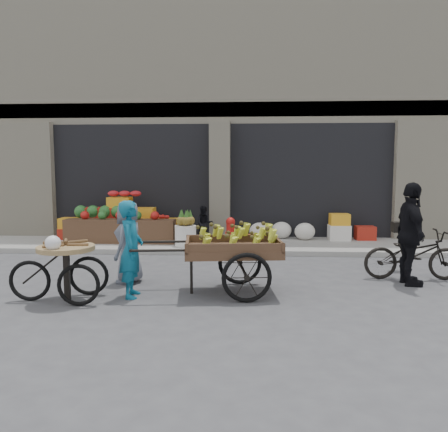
# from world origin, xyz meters

# --- Properties ---
(ground) EXTENTS (80.00, 80.00, 0.00)m
(ground) POSITION_xyz_m (0.00, 0.00, 0.00)
(ground) COLOR #424244
(ground) RESTS_ON ground
(sidewalk) EXTENTS (18.00, 2.20, 0.12)m
(sidewalk) POSITION_xyz_m (0.00, 4.10, 0.06)
(sidewalk) COLOR gray
(sidewalk) RESTS_ON ground
(building) EXTENTS (14.00, 6.45, 7.00)m
(building) POSITION_xyz_m (0.00, 8.03, 3.37)
(building) COLOR beige
(building) RESTS_ON ground
(fruit_display) EXTENTS (3.10, 1.12, 1.24)m
(fruit_display) POSITION_xyz_m (-2.48, 4.38, 0.67)
(fruit_display) COLOR #AA2417
(fruit_display) RESTS_ON sidewalk
(pineapple_bin) EXTENTS (0.52, 0.52, 0.50)m
(pineapple_bin) POSITION_xyz_m (-0.75, 3.60, 0.37)
(pineapple_bin) COLOR silver
(pineapple_bin) RESTS_ON sidewalk
(fire_hydrant) EXTENTS (0.22, 0.22, 0.71)m
(fire_hydrant) POSITION_xyz_m (0.35, 3.55, 0.50)
(fire_hydrant) COLOR #A5140F
(fire_hydrant) RESTS_ON sidewalk
(orange_bucket) EXTENTS (0.32, 0.32, 0.30)m
(orange_bucket) POSITION_xyz_m (0.85, 3.50, 0.27)
(orange_bucket) COLOR orange
(orange_bucket) RESTS_ON sidewalk
(right_bay_goods) EXTENTS (3.35, 0.60, 0.70)m
(right_bay_goods) POSITION_xyz_m (2.61, 4.70, 0.41)
(right_bay_goods) COLOR silver
(right_bay_goods) RESTS_ON sidewalk
(seated_person) EXTENTS (0.51, 0.43, 0.93)m
(seated_person) POSITION_xyz_m (-0.35, 4.20, 0.58)
(seated_person) COLOR black
(seated_person) RESTS_ON sidewalk
(banana_cart) EXTENTS (2.64, 1.32, 1.06)m
(banana_cart) POSITION_xyz_m (0.48, -0.04, 0.77)
(banana_cart) COLOR #533525
(banana_cart) RESTS_ON ground
(vendor_woman) EXTENTS (0.42, 0.58, 1.50)m
(vendor_woman) POSITION_xyz_m (-1.02, -0.32, 0.75)
(vendor_woman) COLOR #105D7B
(vendor_woman) RESTS_ON ground
(tricycle_cart) EXTENTS (1.45, 0.92, 0.95)m
(tricycle_cart) POSITION_xyz_m (-1.94, -0.59, 0.57)
(tricycle_cart) COLOR #9E7F51
(tricycle_cart) RESTS_ON ground
(vendor_grey) EXTENTS (0.57, 0.77, 1.43)m
(vendor_grey) POSITION_xyz_m (-1.30, 0.53, 0.72)
(vendor_grey) COLOR slate
(vendor_grey) RESTS_ON ground
(bicycle) EXTENTS (1.72, 0.61, 0.90)m
(bicycle) POSITION_xyz_m (3.73, 1.03, 0.45)
(bicycle) COLOR black
(bicycle) RESTS_ON ground
(cyclist) EXTENTS (0.43, 1.03, 1.76)m
(cyclist) POSITION_xyz_m (3.53, 0.63, 0.88)
(cyclist) COLOR black
(cyclist) RESTS_ON ground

